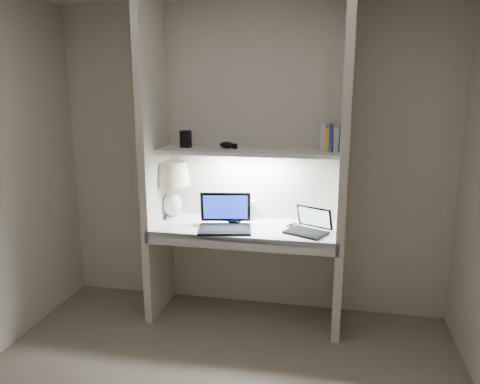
% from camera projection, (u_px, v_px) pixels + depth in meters
% --- Properties ---
extents(back_wall, '(3.20, 0.01, 2.50)m').
position_uv_depth(back_wall, '(252.00, 161.00, 3.83)').
color(back_wall, beige).
rests_on(back_wall, floor).
extents(alcove_panel_left, '(0.06, 0.55, 2.50)m').
position_uv_depth(alcove_panel_left, '(155.00, 163.00, 3.71)').
color(alcove_panel_left, beige).
rests_on(alcove_panel_left, floor).
extents(alcove_panel_right, '(0.06, 0.55, 2.50)m').
position_uv_depth(alcove_panel_right, '(343.00, 170.00, 3.43)').
color(alcove_panel_right, beige).
rests_on(alcove_panel_right, floor).
extents(desk, '(1.40, 0.55, 0.04)m').
position_uv_depth(desk, '(245.00, 229.00, 3.68)').
color(desk, white).
rests_on(desk, alcove_panel_left).
extents(desk_apron, '(1.46, 0.03, 0.10)m').
position_uv_depth(desk_apron, '(238.00, 243.00, 3.44)').
color(desk_apron, silver).
rests_on(desk_apron, desk).
extents(shelf, '(1.40, 0.36, 0.03)m').
position_uv_depth(shelf, '(248.00, 152.00, 3.63)').
color(shelf, silver).
rests_on(shelf, back_wall).
extents(strip_light, '(0.60, 0.04, 0.02)m').
position_uv_depth(strip_light, '(248.00, 154.00, 3.64)').
color(strip_light, white).
rests_on(strip_light, shelf).
extents(table_lamp, '(0.33, 0.33, 0.48)m').
position_uv_depth(table_lamp, '(171.00, 180.00, 3.83)').
color(table_lamp, white).
rests_on(table_lamp, desk).
extents(laptop_main, '(0.45, 0.41, 0.26)m').
position_uv_depth(laptop_main, '(225.00, 221.00, 3.62)').
color(laptop_main, black).
rests_on(laptop_main, desk).
extents(laptop_netbook, '(0.37, 0.36, 0.19)m').
position_uv_depth(laptop_netbook, '(309.00, 227.00, 3.52)').
color(laptop_netbook, black).
rests_on(laptop_netbook, desk).
extents(speaker, '(0.12, 0.09, 0.16)m').
position_uv_depth(speaker, '(248.00, 210.00, 3.85)').
color(speaker, silver).
rests_on(speaker, desk).
extents(mouse, '(0.12, 0.08, 0.04)m').
position_uv_depth(mouse, '(234.00, 222.00, 3.74)').
color(mouse, black).
rests_on(mouse, desk).
extents(cable_coil, '(0.10, 0.10, 0.01)m').
position_uv_depth(cable_coil, '(295.00, 225.00, 3.69)').
color(cable_coil, black).
rests_on(cable_coil, desk).
extents(sticky_note, '(0.08, 0.08, 0.00)m').
position_uv_depth(sticky_note, '(198.00, 226.00, 3.69)').
color(sticky_note, '#CFDB2E').
rests_on(sticky_note, desk).
extents(book_row, '(0.20, 0.14, 0.21)m').
position_uv_depth(book_row, '(333.00, 138.00, 3.54)').
color(book_row, silver).
rests_on(book_row, shelf).
extents(shelf_box, '(0.09, 0.07, 0.14)m').
position_uv_depth(shelf_box, '(186.00, 139.00, 3.74)').
color(shelf_box, black).
rests_on(shelf_box, shelf).
extents(shelf_gadget, '(0.15, 0.13, 0.05)m').
position_uv_depth(shelf_gadget, '(227.00, 145.00, 3.69)').
color(shelf_gadget, black).
rests_on(shelf_gadget, shelf).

